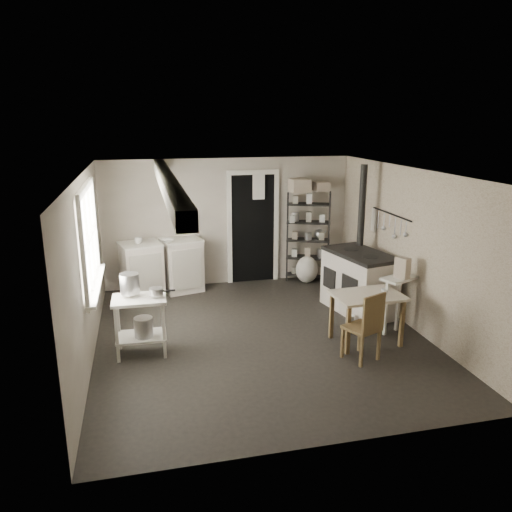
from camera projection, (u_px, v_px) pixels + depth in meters
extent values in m
plane|color=black|center=(261.00, 337.00, 7.04)|extent=(5.00, 5.00, 0.00)
plane|color=silver|center=(261.00, 172.00, 6.42)|extent=(5.00, 5.00, 0.00)
cube|color=#B5AA9A|center=(229.00, 222.00, 9.08)|extent=(4.50, 0.02, 2.30)
cube|color=#B5AA9A|center=(328.00, 333.00, 4.38)|extent=(4.50, 0.02, 2.30)
cube|color=#B5AA9A|center=(87.00, 269.00, 6.24)|extent=(0.02, 5.00, 2.30)
cube|color=#B5AA9A|center=(412.00, 249.00, 7.22)|extent=(0.02, 5.00, 2.30)
cylinder|color=silver|center=(130.00, 284.00, 6.35)|extent=(0.27, 0.27, 0.26)
cylinder|color=silver|center=(156.00, 292.00, 6.33)|extent=(0.19, 0.19, 0.10)
cylinder|color=silver|center=(144.00, 327.00, 6.40)|extent=(0.26, 0.26, 0.26)
imported|color=silver|center=(168.00, 241.00, 8.49)|extent=(0.33, 0.33, 0.07)
imported|color=silver|center=(138.00, 242.00, 8.36)|extent=(0.17, 0.17, 0.10)
imported|color=silver|center=(292.00, 210.00, 9.06)|extent=(0.10, 0.10, 0.19)
cube|color=beige|center=(300.00, 174.00, 8.95)|extent=(0.36, 0.32, 0.23)
cube|color=beige|center=(321.00, 174.00, 9.08)|extent=(0.28, 0.26, 0.17)
cube|color=beige|center=(403.00, 265.00, 6.93)|extent=(0.19, 0.23, 0.30)
imported|color=silver|center=(385.00, 287.00, 6.62)|extent=(0.13, 0.13, 0.09)
ellipsoid|color=silver|center=(307.00, 270.00, 9.29)|extent=(0.52, 0.48, 0.51)
cylinder|color=silver|center=(350.00, 320.00, 7.41)|extent=(0.14, 0.14, 0.16)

